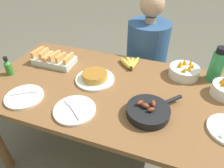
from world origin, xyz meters
name	(u,v)px	position (x,y,z in m)	size (l,w,h in m)	color
ground_plane	(112,155)	(0.00, 0.00, 0.00)	(14.00, 14.00, 0.00)	#666051
dining_table	(112,99)	(0.00, 0.00, 0.67)	(1.69, 0.88, 0.77)	brown
banana_bunch	(130,63)	(0.04, 0.31, 0.78)	(0.16, 0.21, 0.04)	gold
melon_tray	(54,60)	(-0.53, 0.14, 0.80)	(0.31, 0.17, 0.10)	silver
skillet	(148,111)	(0.27, -0.17, 0.79)	(0.29, 0.31, 0.08)	black
frittata_plate_center	(95,77)	(-0.14, 0.04, 0.79)	(0.27, 0.27, 0.06)	white
empty_plate_far_left	(75,110)	(-0.13, -0.28, 0.77)	(0.24, 0.24, 0.02)	white
empty_plate_far_right	(24,97)	(-0.48, -0.28, 0.77)	(0.23, 0.23, 0.02)	white
fruit_bowl_citrus	(184,71)	(0.44, 0.30, 0.81)	(0.21, 0.21, 0.12)	white
water_bottle	(217,65)	(0.63, 0.32, 0.88)	(0.09, 0.09, 0.24)	#2D9351
hot_sauce_bottle	(8,67)	(-0.75, -0.09, 0.83)	(0.05, 0.05, 0.14)	#337F2D
person_figure	(145,70)	(0.10, 0.70, 0.50)	(0.41, 0.41, 1.23)	black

